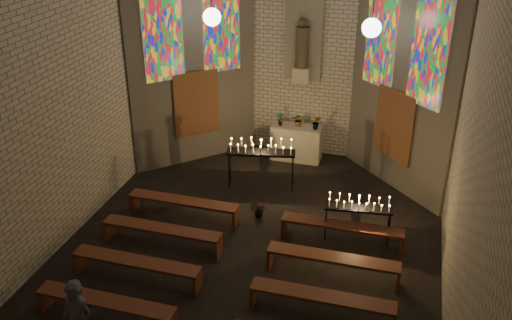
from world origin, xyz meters
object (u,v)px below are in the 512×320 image
at_px(aisle_flower_pot, 259,210).
at_px(votive_stand_left, 261,149).
at_px(altar, 296,143).
at_px(votive_stand_right, 359,205).

xyz_separation_m(aisle_flower_pot, votive_stand_left, (-0.35, 1.41, 0.91)).
bearing_deg(altar, votive_stand_left, -105.75).
bearing_deg(aisle_flower_pot, altar, 86.93).
bearing_deg(aisle_flower_pot, votive_stand_left, 103.82).
height_order(altar, votive_stand_right, votive_stand_right).
bearing_deg(aisle_flower_pot, votive_stand_right, -7.80).
height_order(altar, votive_stand_left, votive_stand_left).
distance_m(votive_stand_left, votive_stand_right, 3.19).
xyz_separation_m(votive_stand_left, votive_stand_right, (2.68, -1.73, -0.18)).
distance_m(aisle_flower_pot, votive_stand_right, 2.46).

